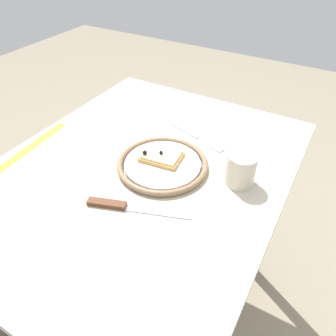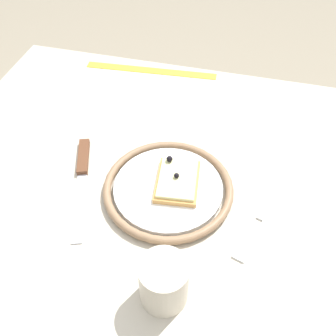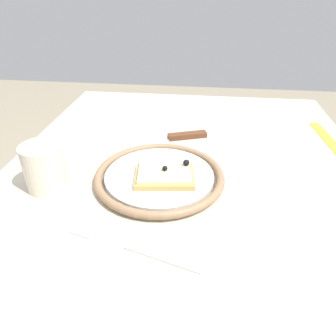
{
  "view_description": "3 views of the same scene",
  "coord_description": "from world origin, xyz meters",
  "px_view_note": "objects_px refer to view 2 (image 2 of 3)",
  "views": [
    {
      "loc": [
        0.52,
        0.38,
        1.29
      ],
      "look_at": [
        -0.01,
        0.08,
        0.79
      ],
      "focal_mm": 34.08,
      "sensor_mm": 36.0,
      "label": 1
    },
    {
      "loc": [
        -0.14,
        0.48,
        1.32
      ],
      "look_at": [
        -0.03,
        0.02,
        0.8
      ],
      "focal_mm": 41.33,
      "sensor_mm": 36.0,
      "label": 2
    },
    {
      "loc": [
        -0.5,
        -0.02,
        1.09
      ],
      "look_at": [
        -0.02,
        0.03,
        0.78
      ],
      "focal_mm": 33.37,
      "sensor_mm": 36.0,
      "label": 3
    }
  ],
  "objects_px": {
    "dining_table": "(159,207)",
    "pizza_slice_near": "(177,180)",
    "cup": "(164,282)",
    "plate": "(168,188)",
    "knife": "(82,169)",
    "measuring_tape": "(151,70)",
    "fork": "(261,216)"
  },
  "relations": [
    {
      "from": "pizza_slice_near",
      "to": "fork",
      "type": "xyz_separation_m",
      "value": [
        -0.16,
        0.03,
        -0.02
      ]
    },
    {
      "from": "measuring_tape",
      "to": "pizza_slice_near",
      "type": "bearing_deg",
      "value": 108.71
    },
    {
      "from": "dining_table",
      "to": "fork",
      "type": "xyz_separation_m",
      "value": [
        -0.2,
        0.06,
        0.12
      ]
    },
    {
      "from": "pizza_slice_near",
      "to": "measuring_tape",
      "type": "relative_size",
      "value": 0.34
    },
    {
      "from": "knife",
      "to": "cup",
      "type": "height_order",
      "value": "cup"
    },
    {
      "from": "cup",
      "to": "measuring_tape",
      "type": "bearing_deg",
      "value": -72.07
    },
    {
      "from": "pizza_slice_near",
      "to": "measuring_tape",
      "type": "height_order",
      "value": "pizza_slice_near"
    },
    {
      "from": "plate",
      "to": "knife",
      "type": "bearing_deg",
      "value": -2.81
    },
    {
      "from": "plate",
      "to": "fork",
      "type": "relative_size",
      "value": 1.2
    },
    {
      "from": "dining_table",
      "to": "knife",
      "type": "bearing_deg",
      "value": 15.66
    },
    {
      "from": "knife",
      "to": "cup",
      "type": "distance_m",
      "value": 0.3
    },
    {
      "from": "pizza_slice_near",
      "to": "knife",
      "type": "relative_size",
      "value": 0.48
    },
    {
      "from": "dining_table",
      "to": "knife",
      "type": "distance_m",
      "value": 0.19
    },
    {
      "from": "fork",
      "to": "cup",
      "type": "bearing_deg",
      "value": 54.43
    },
    {
      "from": "plate",
      "to": "knife",
      "type": "xyz_separation_m",
      "value": [
        0.17,
        -0.01,
        -0.0
      ]
    },
    {
      "from": "dining_table",
      "to": "measuring_tape",
      "type": "relative_size",
      "value": 2.75
    },
    {
      "from": "dining_table",
      "to": "pizza_slice_near",
      "type": "distance_m",
      "value": 0.15
    },
    {
      "from": "dining_table",
      "to": "knife",
      "type": "xyz_separation_m",
      "value": [
        0.14,
        0.04,
        0.13
      ]
    },
    {
      "from": "knife",
      "to": "cup",
      "type": "bearing_deg",
      "value": 136.83
    },
    {
      "from": "knife",
      "to": "fork",
      "type": "bearing_deg",
      "value": 176.0
    },
    {
      "from": "dining_table",
      "to": "measuring_tape",
      "type": "height_order",
      "value": "measuring_tape"
    },
    {
      "from": "cup",
      "to": "plate",
      "type": "bearing_deg",
      "value": -77.48
    },
    {
      "from": "dining_table",
      "to": "pizza_slice_near",
      "type": "bearing_deg",
      "value": 142.12
    },
    {
      "from": "dining_table",
      "to": "pizza_slice_near",
      "type": "height_order",
      "value": "pizza_slice_near"
    },
    {
      "from": "dining_table",
      "to": "measuring_tape",
      "type": "bearing_deg",
      "value": -71.55
    },
    {
      "from": "fork",
      "to": "cup",
      "type": "distance_m",
      "value": 0.22
    },
    {
      "from": "knife",
      "to": "measuring_tape",
      "type": "relative_size",
      "value": 0.71
    },
    {
      "from": "pizza_slice_near",
      "to": "plate",
      "type": "bearing_deg",
      "value": 40.24
    },
    {
      "from": "plate",
      "to": "cup",
      "type": "distance_m",
      "value": 0.2
    },
    {
      "from": "knife",
      "to": "measuring_tape",
      "type": "xyz_separation_m",
      "value": [
        -0.03,
        -0.36,
        -0.0
      ]
    },
    {
      "from": "plate",
      "to": "cup",
      "type": "bearing_deg",
      "value": 102.52
    },
    {
      "from": "fork",
      "to": "knife",
      "type": "bearing_deg",
      "value": -4.0
    }
  ]
}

